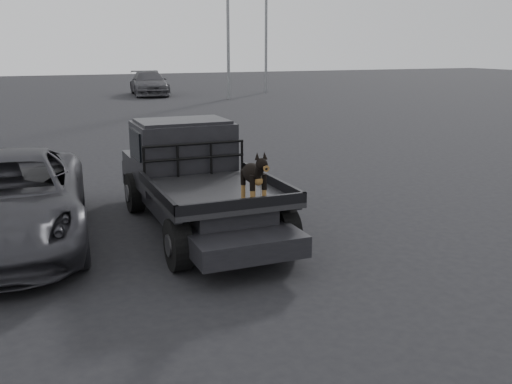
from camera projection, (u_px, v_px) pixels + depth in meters
name	position (u px, v px, depth m)	size (l,w,h in m)	color
ground	(218.00, 258.00, 8.59)	(120.00, 120.00, 0.00)	black
flatbed_ute	(199.00, 203.00, 9.87)	(2.00, 5.40, 0.92)	black
ute_cab	(183.00, 144.00, 10.49)	(1.72, 1.30, 0.88)	black
headache_rack	(195.00, 160.00, 9.86)	(1.80, 0.08, 0.55)	black
dog	(253.00, 178.00, 8.09)	(0.32, 0.60, 0.74)	black
parked_suv	(7.00, 200.00, 9.07)	(2.40, 5.20, 1.45)	#313036
distant_car_b	(149.00, 83.00, 36.99)	(2.16, 5.31, 1.54)	#424246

